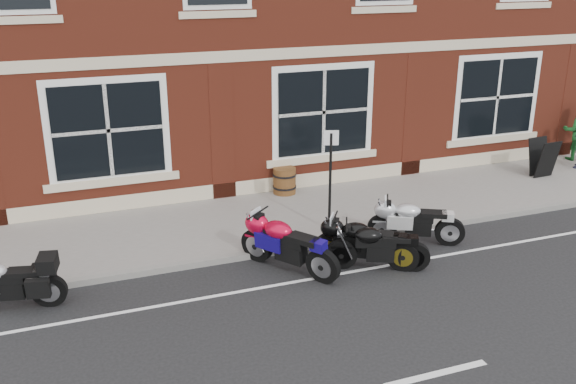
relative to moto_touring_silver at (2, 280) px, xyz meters
name	(u,v)px	position (x,y,z in m)	size (l,w,h in m)	color
ground	(344,279)	(5.66, -1.01, -0.51)	(80.00, 80.00, 0.00)	black
sidewalk	(286,217)	(5.66, 1.99, -0.45)	(30.00, 3.00, 0.12)	slate
kerb	(314,245)	(5.66, 0.41, -0.45)	(30.00, 0.16, 0.12)	slate
moto_touring_silver	(2,280)	(0.00, 0.00, 0.00)	(1.88, 0.60, 1.25)	black
moto_sport_red	(288,243)	(4.83, -0.33, 0.04)	(1.30, 1.86, 0.96)	black
moto_sport_black	(364,241)	(6.22, -0.65, 0.00)	(1.68, 1.23, 0.88)	black
moto_sport_silver	(414,220)	(7.62, -0.08, -0.01)	(1.76, 1.02, 0.87)	black
moto_naked_black	(376,245)	(6.35, -0.86, -0.02)	(1.79, 0.91, 0.86)	black
a_board_sign	(543,158)	(12.75, 2.17, 0.10)	(0.59, 0.39, 0.98)	black
barrel_planter	(284,180)	(6.09, 3.29, -0.07)	(0.57, 0.57, 0.63)	#481F13
parking_sign	(330,174)	(6.19, 0.87, 0.84)	(0.29, 0.11, 2.12)	black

